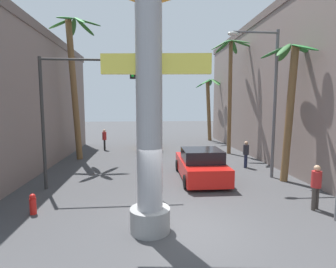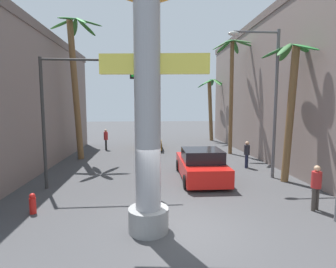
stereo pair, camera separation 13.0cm
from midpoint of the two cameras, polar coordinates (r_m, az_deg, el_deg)
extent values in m
plane|color=#424244|center=(17.95, -1.77, -5.71)|extent=(87.21, 87.21, 0.00)
cube|color=slate|center=(18.82, 30.29, 8.28)|extent=(6.24, 27.65, 9.33)
cube|color=#655651|center=(19.69, 31.15, 22.69)|extent=(6.36, 28.20, 0.50)
cylinder|color=#9E9EA3|center=(7.47, -4.63, 7.80)|extent=(0.75, 0.75, 7.86)
cylinder|color=gray|center=(8.19, -4.40, -18.08)|extent=(1.19, 1.19, 0.70)
cube|color=#F2E04C|center=(7.56, -3.12, 14.97)|extent=(3.07, 0.48, 0.56)
cylinder|color=#59595E|center=(14.33, 21.96, 5.75)|extent=(0.16, 0.16, 7.42)
cylinder|color=#59595E|center=(14.30, 18.30, 20.29)|extent=(2.25, 0.10, 0.10)
ellipsoid|color=beige|center=(13.90, 13.73, 20.43)|extent=(0.56, 0.28, 0.20)
cylinder|color=#333333|center=(12.72, -25.85, 1.90)|extent=(0.14, 0.14, 5.79)
cylinder|color=#333333|center=(12.22, -15.94, 15.29)|extent=(4.63, 0.10, 0.10)
cube|color=black|center=(11.96, -8.03, 13.48)|extent=(0.24, 0.24, 0.70)
sphere|color=red|center=(11.87, -8.08, 14.62)|extent=(0.14, 0.14, 0.14)
sphere|color=yellow|center=(11.84, -8.06, 13.56)|extent=(0.14, 0.14, 0.14)
sphere|color=green|center=(11.81, -8.04, 12.50)|extent=(0.14, 0.14, 0.14)
cylinder|color=black|center=(15.07, 1.92, -6.80)|extent=(0.23, 0.64, 0.64)
cylinder|color=black|center=(15.40, 9.13, -6.59)|extent=(0.23, 0.64, 0.64)
cylinder|color=black|center=(11.93, 3.66, -10.33)|extent=(0.23, 0.64, 0.64)
cylinder|color=black|center=(12.34, 12.71, -9.91)|extent=(0.23, 0.64, 0.64)
cube|color=red|center=(13.58, 6.77, -7.25)|extent=(2.08, 4.70, 0.80)
cube|color=black|center=(13.10, 7.10, -4.63)|extent=(1.89, 1.98, 0.60)
cylinder|color=black|center=(24.45, -6.41, -1.78)|extent=(0.22, 0.64, 0.64)
cylinder|color=black|center=(24.47, -2.49, -1.74)|extent=(0.22, 0.64, 0.64)
cylinder|color=black|center=(21.30, -6.58, -2.97)|extent=(0.22, 0.64, 0.64)
cylinder|color=black|center=(21.33, -2.09, -2.93)|extent=(0.22, 0.64, 0.64)
cube|color=#BF7214|center=(22.83, -4.40, -1.72)|extent=(1.78, 4.55, 0.80)
cube|color=black|center=(22.75, -4.41, 0.03)|extent=(1.63, 2.50, 0.60)
cylinder|color=brown|center=(13.93, 24.67, 3.71)|extent=(0.64, 0.40, 6.50)
ellipsoid|color=#27732D|center=(14.66, 27.39, 15.81)|extent=(1.42, 0.41, 0.62)
ellipsoid|color=#2E712D|center=(14.94, 23.77, 15.74)|extent=(0.54, 1.43, 0.65)
ellipsoid|color=#26682D|center=(14.47, 21.96, 16.22)|extent=(1.27, 1.24, 0.59)
ellipsoid|color=#2D602D|center=(13.60, 23.65, 16.48)|extent=(1.26, 1.10, 0.82)
ellipsoid|color=#21732D|center=(13.84, 27.34, 16.42)|extent=(0.86, 1.44, 0.62)
cylinder|color=brown|center=(18.83, -19.92, 8.56)|extent=(0.69, 0.87, 9.22)
ellipsoid|color=#2B652D|center=(19.08, -17.19, 22.22)|extent=(1.74, 0.55, 0.60)
ellipsoid|color=#2F732D|center=(19.90, -17.76, 21.25)|extent=(1.23, 1.54, 0.88)
ellipsoid|color=#2E672D|center=(20.17, -20.13, 20.96)|extent=(0.93, 1.65, 0.87)
ellipsoid|color=#2F782D|center=(19.59, -22.45, 21.38)|extent=(1.66, 0.42, 0.81)
ellipsoid|color=#27702D|center=(18.70, -21.59, 22.45)|extent=(0.99, 1.73, 0.55)
ellipsoid|color=#23732D|center=(18.55, -18.88, 22.41)|extent=(1.21, 1.57, 0.82)
cylinder|color=brown|center=(27.87, 8.71, 4.96)|extent=(0.80, 0.65, 6.27)
ellipsoid|color=#25792D|center=(28.02, 10.97, 10.77)|extent=(1.60, 0.38, 0.97)
ellipsoid|color=#1F602D|center=(28.67, 9.04, 10.94)|extent=(0.63, 1.76, 0.62)
ellipsoid|color=#206D2D|center=(28.10, 7.47, 10.85)|extent=(1.54, 1.20, 0.93)
ellipsoid|color=#27702D|center=(27.05, 8.20, 11.20)|extent=(1.48, 1.45, 0.68)
ellipsoid|color=#316C2D|center=(27.02, 10.13, 11.04)|extent=(0.78, 1.68, 0.86)
cylinder|color=brown|center=(20.58, 13.13, 7.46)|extent=(0.34, 0.31, 8.43)
ellipsoid|color=#2C682D|center=(21.22, 15.66, 18.42)|extent=(1.61, 0.53, 0.61)
ellipsoid|color=#2E6D2D|center=(21.79, 14.00, 17.89)|extent=(1.12, 1.43, 0.88)
ellipsoid|color=#2A742D|center=(21.54, 11.66, 18.13)|extent=(1.10, 1.47, 0.83)
ellipsoid|color=#31642D|center=(20.76, 11.19, 18.53)|extent=(1.49, 0.42, 0.89)
ellipsoid|color=#26612D|center=(20.29, 12.71, 19.11)|extent=(1.21, 1.51, 0.57)
ellipsoid|color=#2D642D|center=(20.57, 15.31, 18.84)|extent=(1.20, 1.51, 0.59)
cylinder|color=black|center=(22.57, -13.77, -2.31)|extent=(0.14, 0.14, 0.86)
cylinder|color=black|center=(22.37, -13.82, -2.38)|extent=(0.14, 0.14, 0.86)
cylinder|color=#B22626|center=(22.37, -13.85, -0.42)|extent=(0.36, 0.36, 0.66)
sphere|color=tan|center=(22.33, -13.88, 0.69)|extent=(0.22, 0.22, 0.22)
cylinder|color=#3F3833|center=(10.87, 28.82, -12.28)|extent=(0.14, 0.14, 0.82)
cylinder|color=#3F3833|center=(11.04, 29.35, -12.03)|extent=(0.14, 0.14, 0.82)
cylinder|color=#B22626|center=(10.76, 29.29, -8.59)|extent=(0.46, 0.46, 0.58)
sphere|color=tan|center=(10.67, 29.41, -6.50)|extent=(0.22, 0.22, 0.22)
cylinder|color=#1E233F|center=(16.34, 16.23, -5.75)|extent=(0.14, 0.14, 0.79)
cylinder|color=#1E233F|center=(16.53, 16.43, -5.62)|extent=(0.14, 0.14, 0.79)
cylinder|color=#26262D|center=(16.31, 16.41, -3.31)|extent=(0.48, 0.48, 0.59)
sphere|color=tan|center=(16.25, 16.45, -1.91)|extent=(0.22, 0.22, 0.22)
cylinder|color=red|center=(10.44, -27.64, -13.78)|extent=(0.22, 0.22, 0.55)
sphere|color=red|center=(10.33, -27.74, -11.97)|extent=(0.20, 0.20, 0.20)
camera|label=1|loc=(0.06, -90.31, -0.03)|focal=28.00mm
camera|label=2|loc=(0.06, 89.69, 0.03)|focal=28.00mm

